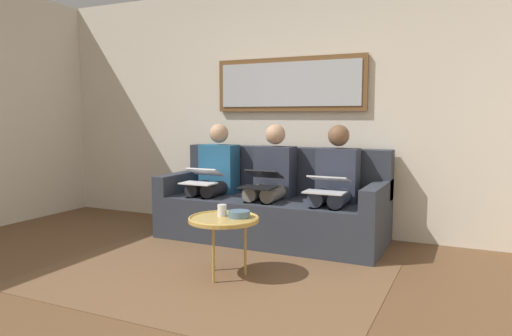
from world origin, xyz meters
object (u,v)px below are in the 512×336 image
(couch, at_px, (274,207))
(person_right, at_px, (214,175))
(coffee_table, at_px, (224,220))
(laptop_white, at_px, (202,177))
(framed_mirror, at_px, (289,84))
(cup, at_px, (222,210))
(person_left, at_px, (335,183))
(person_middle, at_px, (271,179))
(laptop_black, at_px, (261,180))
(bowl, at_px, (239,214))
(laptop_silver, at_px, (327,185))

(couch, distance_m, person_right, 0.71)
(coffee_table, distance_m, laptop_white, 1.19)
(framed_mirror, xyz_separation_m, cup, (-0.06, 1.55, -1.05))
(cup, relative_size, person_left, 0.08)
(person_middle, bearing_deg, coffee_table, 95.34)
(person_right, distance_m, laptop_white, 0.24)
(couch, bearing_deg, laptop_black, 90.00)
(laptop_black, relative_size, person_right, 0.32)
(laptop_white, bearing_deg, coffee_table, 129.47)
(couch, height_order, coffee_table, couch)
(couch, relative_size, bowl, 13.20)
(couch, distance_m, coffee_table, 1.23)
(framed_mirror, bearing_deg, coffee_table, 93.83)
(framed_mirror, bearing_deg, person_middle, 90.00)
(framed_mirror, xyz_separation_m, laptop_black, (0.00, 0.69, -0.92))
(laptop_white, bearing_deg, framed_mirror, -132.50)
(coffee_table, bearing_deg, person_right, -56.95)
(person_right, bearing_deg, coffee_table, 123.05)
(cup, xyz_separation_m, person_right, (0.70, -1.09, 0.11))
(person_middle, bearing_deg, laptop_black, 90.00)
(person_left, height_order, laptop_white, person_left)
(laptop_silver, bearing_deg, framed_mirror, -47.77)
(laptop_silver, bearing_deg, person_middle, -21.19)
(coffee_table, xyz_separation_m, laptop_silver, (-0.53, -0.90, 0.18))
(laptop_silver, relative_size, person_right, 0.31)
(laptop_silver, relative_size, laptop_white, 1.05)
(coffee_table, relative_size, cup, 5.97)
(person_left, height_order, laptop_black, person_left)
(framed_mirror, relative_size, laptop_silver, 4.64)
(cup, bearing_deg, laptop_silver, -124.42)
(framed_mirror, height_order, laptop_silver, framed_mirror)
(couch, height_order, bowl, couch)
(person_left, bearing_deg, framed_mirror, -35.53)
(framed_mirror, bearing_deg, bowl, 97.43)
(couch, distance_m, person_left, 0.71)
(person_left, distance_m, person_middle, 0.64)
(bowl, height_order, laptop_black, laptop_black)
(framed_mirror, bearing_deg, laptop_silver, 132.23)
(laptop_silver, relative_size, laptop_black, 0.96)
(couch, height_order, cup, couch)
(cup, distance_m, laptop_silver, 1.03)
(coffee_table, height_order, laptop_white, laptop_white)
(person_middle, height_order, laptop_black, person_middle)
(person_right, bearing_deg, framed_mirror, -144.47)
(coffee_table, relative_size, person_right, 0.47)
(laptop_silver, xyz_separation_m, person_right, (1.28, -0.25, -0.02))
(framed_mirror, xyz_separation_m, coffee_table, (-0.11, 1.61, -1.11))
(couch, bearing_deg, bowl, 99.90)
(laptop_silver, height_order, laptop_black, laptop_black)
(couch, relative_size, laptop_white, 6.51)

